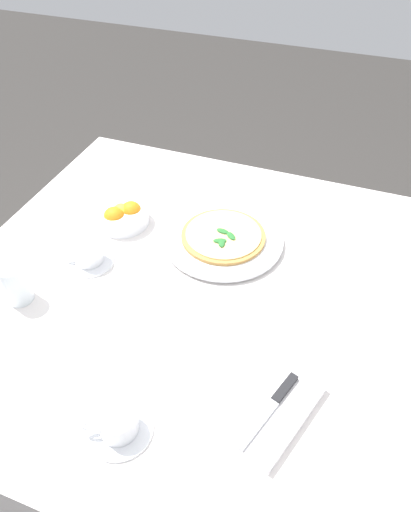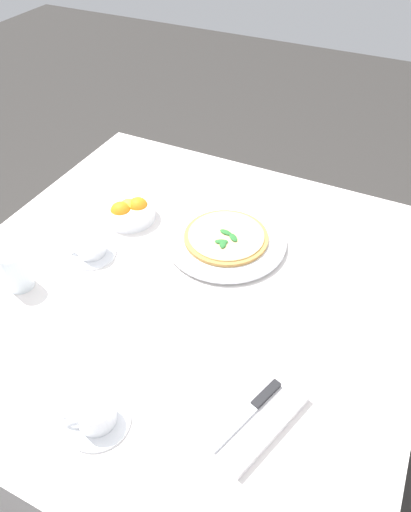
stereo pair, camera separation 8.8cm
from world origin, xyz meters
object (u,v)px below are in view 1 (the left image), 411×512
(citrus_bowl, at_px, (123,215))
(coffee_cup_back_corner, at_px, (88,253))
(pizza_plate, at_px, (223,239))
(napkin_folded, at_px, (271,409))
(coffee_cup_far_left, at_px, (118,423))
(pizza, at_px, (223,235))
(dinner_knife, at_px, (271,406))
(water_glass_center_back, at_px, (16,286))

(citrus_bowl, bearing_deg, coffee_cup_back_corner, -2.42)
(pizza_plate, distance_m, napkin_folded, 0.52)
(coffee_cup_far_left, bearing_deg, pizza, 179.04)
(napkin_folded, bearing_deg, pizza_plate, -132.51)
(coffee_cup_back_corner, height_order, dinner_knife, coffee_cup_back_corner)
(coffee_cup_far_left, height_order, napkin_folded, coffee_cup_far_left)
(coffee_cup_far_left, distance_m, dinner_knife, 0.30)
(pizza_plate, height_order, pizza, pizza)
(coffee_cup_back_corner, distance_m, napkin_folded, 0.61)
(coffee_cup_far_left, height_order, citrus_bowl, citrus_bowl)
(citrus_bowl, bearing_deg, pizza_plate, 93.85)
(water_glass_center_back, xyz_separation_m, dinner_knife, (0.08, 0.65, -0.02))
(pizza_plate, distance_m, citrus_bowl, 0.30)
(pizza_plate, xyz_separation_m, pizza, (0.00, 0.00, 0.01))
(coffee_cup_back_corner, height_order, napkin_folded, coffee_cup_back_corner)
(pizza_plate, distance_m, coffee_cup_back_corner, 0.37)
(pizza, xyz_separation_m, dinner_knife, (0.45, 0.25, -0.00))
(citrus_bowl, bearing_deg, pizza, 93.76)
(pizza, distance_m, coffee_cup_far_left, 0.59)
(pizza, distance_m, napkin_folded, 0.52)
(pizza_plate, bearing_deg, water_glass_center_back, -46.88)
(water_glass_center_back, bearing_deg, pizza_plate, 133.12)
(coffee_cup_far_left, relative_size, napkin_folded, 0.52)
(water_glass_center_back, bearing_deg, coffee_cup_back_corner, 152.49)
(citrus_bowl, bearing_deg, dinner_knife, 51.80)
(pizza_plate, height_order, water_glass_center_back, water_glass_center_back)
(coffee_cup_far_left, xyz_separation_m, water_glass_center_back, (-0.22, -0.39, 0.02))
(pizza_plate, xyz_separation_m, citrus_bowl, (0.02, -0.30, 0.02))
(pizza_plate, xyz_separation_m, coffee_cup_back_corner, (0.20, -0.31, 0.02))
(pizza, height_order, coffee_cup_far_left, coffee_cup_far_left)
(water_glass_center_back, height_order, napkin_folded, water_glass_center_back)
(pizza_plate, relative_size, coffee_cup_far_left, 2.55)
(pizza_plate, bearing_deg, pizza, 21.45)
(coffee_cup_back_corner, height_order, water_glass_center_back, water_glass_center_back)
(pizza_plate, distance_m, water_glass_center_back, 0.54)
(napkin_folded, bearing_deg, citrus_bowl, -109.76)
(coffee_cup_far_left, bearing_deg, coffee_cup_back_corner, -142.81)
(pizza_plate, xyz_separation_m, dinner_knife, (0.45, 0.25, 0.01))
(pizza_plate, height_order, napkin_folded, napkin_folded)
(coffee_cup_back_corner, xyz_separation_m, dinner_knife, (0.26, 0.56, -0.01))
(water_glass_center_back, distance_m, citrus_bowl, 0.37)
(dinner_knife, distance_m, citrus_bowl, 0.70)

